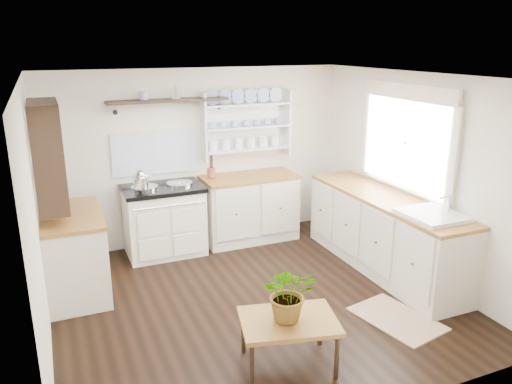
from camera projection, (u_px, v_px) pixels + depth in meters
floor at (254, 299)px, 5.28m from camera, size 4.00×3.80×0.01m
wall_back at (199, 157)px, 6.62m from camera, size 4.00×0.02×2.30m
wall_right at (415, 175)px, 5.70m from camera, size 0.02×3.80×2.30m
wall_left at (35, 223)px, 4.20m from camera, size 0.02×3.80×2.30m
ceiling at (254, 77)px, 4.61m from camera, size 4.00×3.80×0.01m
window at (406, 137)px, 5.69m from camera, size 0.08×1.55×1.22m
aga_cooker at (164, 220)px, 6.31m from camera, size 0.99×0.69×0.92m
back_cabinets at (249, 207)px, 6.78m from camera, size 1.27×0.63×0.90m
right_cabinets at (384, 232)px, 5.87m from camera, size 0.62×2.43×0.90m
belfast_sink at (431, 226)px, 5.11m from camera, size 0.55×0.60×0.45m
left_cabinets at (74, 253)px, 5.30m from camera, size 0.62×1.13×0.90m
plate_rack at (245, 124)px, 6.71m from camera, size 1.20×0.22×0.90m
high_shelf at (168, 101)px, 6.14m from camera, size 1.50×0.29×0.16m
left_shelving at (48, 154)px, 4.93m from camera, size 0.28×0.80×1.05m
kettle at (141, 179)px, 5.93m from camera, size 0.18×0.18×0.22m
utensil_crock at (211, 173)px, 6.52m from camera, size 0.11×0.11×0.12m
center_table at (289, 324)px, 4.10m from camera, size 0.90×0.73×0.43m
potted_plant at (289, 293)px, 4.02m from camera, size 0.53×0.50×0.48m
floor_rug at (397, 319)px, 4.88m from camera, size 0.71×0.94×0.02m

